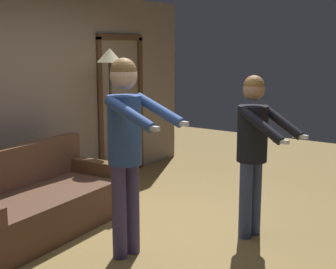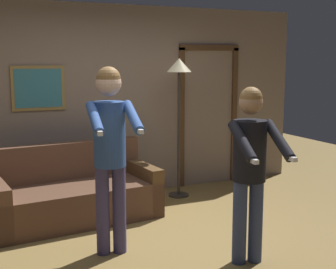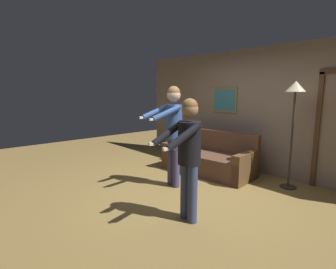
{
  "view_description": "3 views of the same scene",
  "coord_description": "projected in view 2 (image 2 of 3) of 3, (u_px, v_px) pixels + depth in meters",
  "views": [
    {
      "loc": [
        -3.43,
        -2.52,
        1.88
      ],
      "look_at": [
        0.01,
        -0.06,
        1.1
      ],
      "focal_mm": 50.0,
      "sensor_mm": 36.0,
      "label": 1
    },
    {
      "loc": [
        -1.64,
        -4.01,
        1.86
      ],
      "look_at": [
        0.03,
        -0.34,
        1.21
      ],
      "focal_mm": 50.0,
      "sensor_mm": 36.0,
      "label": 2
    },
    {
      "loc": [
        3.02,
        -2.97,
        1.72
      ],
      "look_at": [
        0.02,
        -0.31,
        1.05
      ],
      "focal_mm": 28.0,
      "sensor_mm": 36.0,
      "label": 3
    }
  ],
  "objects": [
    {
      "name": "person_standing_right",
      "position": [
        250.0,
        160.0,
        4.19
      ],
      "size": [
        0.5,
        0.67,
        1.63
      ],
      "color": "navy",
      "rests_on": "ground_plane"
    },
    {
      "name": "couch",
      "position": [
        75.0,
        196.0,
        5.48
      ],
      "size": [
        1.97,
        1.02,
        0.87
      ],
      "color": "brown",
      "rests_on": "ground_plane"
    },
    {
      "name": "ground_plane",
      "position": [
        151.0,
        252.0,
        4.57
      ],
      "size": [
        12.0,
        12.0,
        0.0
      ],
      "primitive_type": "plane",
      "color": "olive"
    },
    {
      "name": "torchiere_lamp",
      "position": [
        179.0,
        82.0,
        6.23
      ],
      "size": [
        0.33,
        0.33,
        1.88
      ],
      "color": "#332D28",
      "rests_on": "ground_plane"
    },
    {
      "name": "back_wall_assembly",
      "position": [
        92.0,
        102.0,
        6.26
      ],
      "size": [
        6.4,
        0.1,
        2.6
      ],
      "color": "gray",
      "rests_on": "ground_plane"
    },
    {
      "name": "person_standing_left",
      "position": [
        110.0,
        141.0,
        4.37
      ],
      "size": [
        0.5,
        0.76,
        1.8
      ],
      "color": "#433B68",
      "rests_on": "ground_plane"
    }
  ]
}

